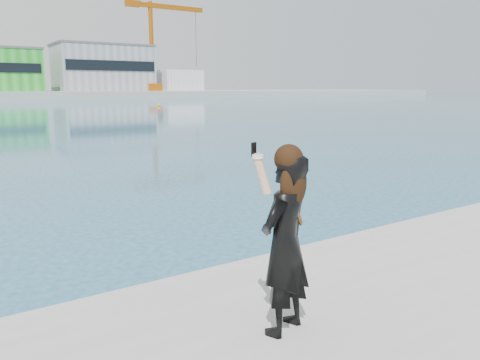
% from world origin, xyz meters
% --- Properties ---
extents(warehouse_grey_right, '(25.50, 15.35, 12.50)m').
position_xyz_m(warehouse_grey_right, '(40.00, 127.98, 8.26)').
color(warehouse_grey_right, gray).
rests_on(warehouse_grey_right, far_quay).
extents(ancillary_shed, '(12.00, 10.00, 6.00)m').
position_xyz_m(ancillary_shed, '(62.00, 126.00, 5.00)').
color(ancillary_shed, silver).
rests_on(ancillary_shed, far_quay).
extents(dock_crane, '(23.00, 4.00, 24.00)m').
position_xyz_m(dock_crane, '(53.20, 122.00, 15.07)').
color(dock_crane, '#C2590B').
rests_on(dock_crane, far_quay).
extents(flagpole_right, '(1.28, 0.16, 8.00)m').
position_xyz_m(flagpole_right, '(22.09, 121.00, 6.54)').
color(flagpole_right, silver).
rests_on(flagpole_right, far_quay).
extents(buoy_near, '(0.50, 0.50, 0.50)m').
position_xyz_m(buoy_near, '(28.85, 65.84, 0.00)').
color(buoy_near, '#F9B50D').
rests_on(buoy_near, ground).
extents(woman, '(0.68, 0.56, 1.69)m').
position_xyz_m(woman, '(0.67, -0.65, 1.65)').
color(woman, black).
rests_on(woman, near_quay).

